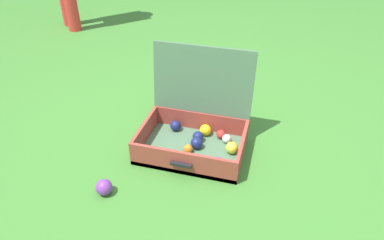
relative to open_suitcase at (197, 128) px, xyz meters
name	(u,v)px	position (x,y,z in m)	size (l,w,h in m)	color
ground_plane	(203,151)	(0.05, -0.05, -0.12)	(16.00, 16.00, 0.00)	#3D7A2D
open_suitcase	(197,128)	(0.00, 0.00, 0.00)	(0.56, 0.46, 0.52)	#4C7051
stray_ball_on_grass	(104,187)	(-0.32, -0.48, -0.08)	(0.08, 0.08, 0.08)	purple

